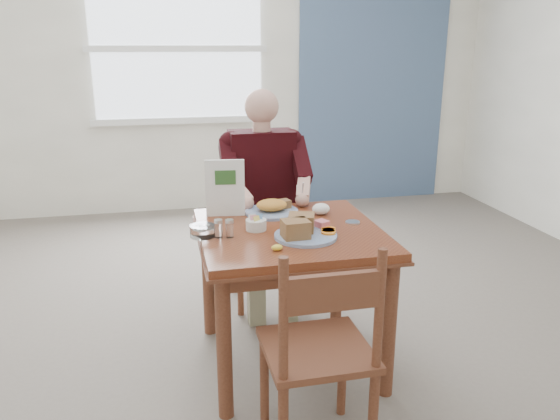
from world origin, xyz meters
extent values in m
plane|color=#645A51|center=(0.00, 0.00, 0.00)|extent=(6.00, 6.00, 0.00)
plane|color=white|center=(0.00, 3.00, 1.40)|extent=(5.50, 0.00, 5.50)
cube|color=#465F83|center=(1.60, 2.98, 1.40)|extent=(1.60, 0.02, 2.80)
ellipsoid|color=yellow|center=(-0.13, -0.28, 0.76)|extent=(0.05, 0.04, 0.03)
ellipsoid|color=white|center=(0.22, 0.20, 0.78)|extent=(0.10, 0.09, 0.06)
cylinder|color=silver|center=(0.34, 0.02, 0.75)|extent=(0.08, 0.08, 0.01)
cube|color=white|center=(-0.40, 2.97, 1.60)|extent=(1.60, 0.02, 1.30)
cube|color=white|center=(-0.40, 2.96, 0.92)|extent=(1.72, 0.04, 0.06)
cube|color=white|center=(-0.40, 2.96, 1.60)|extent=(1.72, 0.04, 0.06)
cube|color=brown|center=(0.00, 0.00, 0.73)|extent=(0.90, 0.90, 0.04)
cube|color=brown|center=(0.00, 0.00, 0.70)|extent=(0.92, 0.92, 0.01)
cylinder|color=brown|center=(-0.39, -0.39, 0.35)|extent=(0.07, 0.07, 0.71)
cylinder|color=brown|center=(0.39, -0.39, 0.35)|extent=(0.07, 0.07, 0.71)
cylinder|color=brown|center=(-0.39, 0.39, 0.35)|extent=(0.07, 0.07, 0.71)
cylinder|color=brown|center=(0.39, 0.39, 0.35)|extent=(0.07, 0.07, 0.71)
cube|color=brown|center=(0.00, -0.39, 0.66)|extent=(0.80, 0.03, 0.08)
cube|color=brown|center=(0.00, 0.39, 0.66)|extent=(0.80, 0.03, 0.08)
cube|color=brown|center=(-0.39, 0.00, 0.66)|extent=(0.03, 0.80, 0.08)
cube|color=brown|center=(0.39, 0.00, 0.66)|extent=(0.03, 0.80, 0.08)
cylinder|color=brown|center=(-0.18, 0.57, 0.23)|extent=(0.04, 0.04, 0.45)
cylinder|color=brown|center=(0.18, 0.57, 0.23)|extent=(0.04, 0.04, 0.45)
cylinder|color=brown|center=(-0.18, 0.93, 0.23)|extent=(0.04, 0.04, 0.45)
cylinder|color=brown|center=(0.18, 0.93, 0.23)|extent=(0.04, 0.04, 0.45)
cube|color=brown|center=(0.00, 0.75, 0.47)|extent=(0.42, 0.42, 0.03)
cylinder|color=brown|center=(-0.18, 0.93, 0.70)|extent=(0.04, 0.04, 0.50)
cylinder|color=brown|center=(0.18, 0.93, 0.70)|extent=(0.04, 0.04, 0.50)
cube|color=brown|center=(0.00, 0.93, 0.80)|extent=(0.38, 0.03, 0.14)
cylinder|color=brown|center=(-0.23, -0.49, 0.23)|extent=(0.04, 0.04, 0.45)
cylinder|color=brown|center=(0.13, -0.49, 0.23)|extent=(0.04, 0.04, 0.45)
cube|color=brown|center=(-0.05, -0.67, 0.47)|extent=(0.42, 0.42, 0.03)
cylinder|color=brown|center=(-0.22, -0.85, 0.70)|extent=(0.04, 0.04, 0.50)
cylinder|color=brown|center=(0.14, -0.85, 0.70)|extent=(0.04, 0.04, 0.50)
cube|color=brown|center=(-0.04, -0.85, 0.80)|extent=(0.38, 0.03, 0.14)
cube|color=gray|center=(-0.10, 0.63, 0.54)|extent=(0.13, 0.38, 0.12)
cube|color=gray|center=(0.10, 0.63, 0.54)|extent=(0.13, 0.38, 0.12)
cube|color=gray|center=(-0.10, 0.45, 0.24)|extent=(0.10, 0.10, 0.48)
cube|color=gray|center=(0.10, 0.45, 0.24)|extent=(0.10, 0.10, 0.48)
cube|color=black|center=(0.00, 0.78, 0.84)|extent=(0.40, 0.22, 0.58)
sphere|color=black|center=(-0.19, 0.78, 1.06)|extent=(0.15, 0.15, 0.15)
sphere|color=black|center=(0.19, 0.78, 1.06)|extent=(0.15, 0.15, 0.15)
cylinder|color=tan|center=(0.00, 0.76, 1.15)|extent=(0.11, 0.11, 0.08)
sphere|color=tan|center=(0.00, 0.76, 1.28)|extent=(0.21, 0.21, 0.21)
cube|color=black|center=(-0.22, 0.67, 0.96)|extent=(0.09, 0.29, 0.27)
cube|color=black|center=(0.22, 0.67, 0.96)|extent=(0.09, 0.29, 0.27)
sphere|color=black|center=(-0.22, 0.55, 0.86)|extent=(0.09, 0.09, 0.09)
sphere|color=black|center=(0.22, 0.55, 0.86)|extent=(0.09, 0.09, 0.09)
cube|color=tan|center=(-0.19, 0.46, 0.82)|extent=(0.14, 0.23, 0.14)
cube|color=tan|center=(0.19, 0.46, 0.82)|extent=(0.14, 0.23, 0.14)
sphere|color=tan|center=(-0.16, 0.37, 0.79)|extent=(0.08, 0.08, 0.08)
sphere|color=tan|center=(0.16, 0.37, 0.79)|extent=(0.08, 0.08, 0.08)
cylinder|color=silver|center=(0.16, 0.37, 0.84)|extent=(0.01, 0.05, 0.12)
cylinder|color=white|center=(0.04, -0.14, 0.76)|extent=(0.32, 0.32, 0.02)
cube|color=#A9844B|center=(-0.01, -0.17, 0.81)|extent=(0.13, 0.11, 0.08)
cube|color=#A9844B|center=(0.04, -0.08, 0.81)|extent=(0.15, 0.14, 0.08)
cylinder|color=orange|center=(0.16, -0.15, 0.77)|extent=(0.09, 0.09, 0.01)
cylinder|color=orange|center=(0.16, -0.12, 0.77)|extent=(0.07, 0.07, 0.01)
cylinder|color=orange|center=(0.17, -0.10, 0.77)|extent=(0.09, 0.09, 0.01)
cube|color=#DD6974|center=(0.15, -0.05, 0.78)|extent=(0.08, 0.08, 0.03)
cylinder|color=white|center=(-0.04, 0.28, 0.76)|extent=(0.36, 0.36, 0.02)
ellipsoid|color=gold|center=(-0.04, 0.28, 0.80)|extent=(0.20, 0.18, 0.06)
cube|color=#A9844B|center=(0.02, 0.32, 0.79)|extent=(0.12, 0.09, 0.04)
cylinder|color=white|center=(-0.17, 0.02, 0.78)|extent=(0.10, 0.10, 0.05)
cube|color=pink|center=(-0.18, 0.02, 0.81)|extent=(0.04, 0.02, 0.03)
cube|color=#6699D8|center=(-0.15, 0.03, 0.81)|extent=(0.04, 0.02, 0.03)
cube|color=#EAD159|center=(-0.17, 0.01, 0.81)|extent=(0.04, 0.03, 0.03)
cube|color=white|center=(-0.18, 0.04, 0.81)|extent=(0.04, 0.02, 0.03)
cylinder|color=white|center=(-0.36, -0.05, 0.79)|extent=(0.04, 0.04, 0.07)
cylinder|color=silver|center=(-0.36, -0.05, 0.83)|extent=(0.05, 0.05, 0.02)
cylinder|color=white|center=(-0.31, -0.06, 0.79)|extent=(0.04, 0.04, 0.07)
cylinder|color=silver|center=(-0.31, -0.06, 0.83)|extent=(0.05, 0.05, 0.02)
cylinder|color=white|center=(-0.44, -0.02, 0.78)|extent=(0.14, 0.14, 0.06)
cylinder|color=white|center=(-0.45, -0.02, 0.80)|extent=(0.04, 0.04, 0.02)
cylinder|color=white|center=(-0.42, -0.01, 0.80)|extent=(0.04, 0.04, 0.02)
cylinder|color=white|center=(-0.44, -0.04, 0.80)|extent=(0.04, 0.04, 0.02)
cube|color=white|center=(-0.29, 0.29, 0.90)|extent=(0.21, 0.04, 0.31)
cube|color=#2D5926|center=(-0.29, 0.28, 0.96)|extent=(0.11, 0.02, 0.08)
camera|label=1|loc=(-0.60, -2.53, 1.64)|focal=35.00mm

